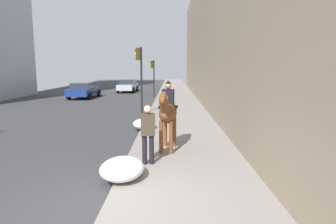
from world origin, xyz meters
name	(u,v)px	position (x,y,z in m)	size (l,w,h in m)	color
sidewalk_slab	(192,207)	(0.00, -1.82, 0.06)	(120.00, 3.63, 0.12)	gray
mounted_horse_near	(168,112)	(3.88, -1.26, 1.42)	(2.15, 0.75, 2.33)	brown
pedestrian_greeting	(148,131)	(2.48, -0.72, 1.10)	(0.31, 0.43, 1.70)	black
car_near_lane	(84,90)	(21.43, 6.74, 0.76)	(4.57, 2.26, 1.44)	navy
car_mid_lane	(128,85)	(28.13, 3.63, 0.76)	(4.60, 2.07, 1.44)	#B7BABF
traffic_light_near_curb	(140,70)	(11.54, 0.45, 2.68)	(0.20, 0.44, 4.01)	black
traffic_light_far_curb	(153,72)	(22.50, 0.37, 2.37)	(0.20, 0.44, 3.51)	black
snow_pile_near	(122,169)	(1.39, -0.15, 0.37)	(1.43, 1.10, 0.50)	white
snow_pile_far	(144,124)	(7.36, -0.15, 0.34)	(1.28, 0.99, 0.44)	white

